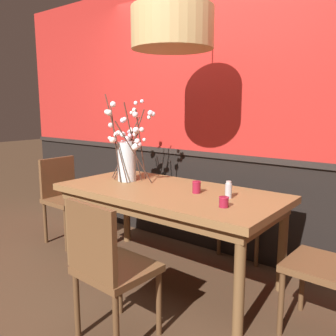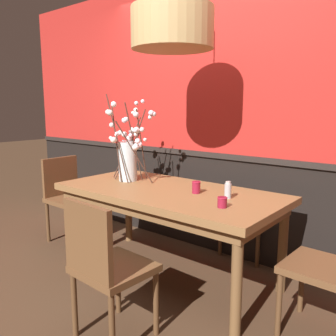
{
  "view_description": "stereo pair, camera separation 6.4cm",
  "coord_description": "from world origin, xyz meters",
  "px_view_note": "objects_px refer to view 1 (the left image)",
  "views": [
    {
      "loc": [
        1.73,
        -2.21,
        1.42
      ],
      "look_at": [
        0.0,
        0.0,
        0.93
      ],
      "focal_mm": 38.06,
      "sensor_mm": 36.0,
      "label": 1
    },
    {
      "loc": [
        1.78,
        -2.16,
        1.42
      ],
      "look_at": [
        0.0,
        0.0,
        0.93
      ],
      "focal_mm": 38.06,
      "sensor_mm": 36.0,
      "label": 2
    }
  ],
  "objects_px": {
    "candle_holder_nearer_center": "(197,187)",
    "chair_near_side_right": "(108,264)",
    "dining_table": "(168,200)",
    "pendant_lamp": "(173,29)",
    "chair_far_side_right": "(252,199)",
    "condiment_bottle": "(229,190)",
    "chair_head_west_end": "(65,194)",
    "candle_holder_nearer_edge": "(224,202)",
    "vase_with_blossoms": "(127,155)"
  },
  "relations": [
    {
      "from": "candle_holder_nearer_edge",
      "to": "condiment_bottle",
      "type": "xyz_separation_m",
      "value": [
        -0.09,
        0.23,
        0.02
      ]
    },
    {
      "from": "chair_head_west_end",
      "to": "chair_near_side_right",
      "type": "distance_m",
      "value": 1.82
    },
    {
      "from": "chair_far_side_right",
      "to": "dining_table",
      "type": "bearing_deg",
      "value": -109.87
    },
    {
      "from": "candle_holder_nearer_edge",
      "to": "chair_near_side_right",
      "type": "bearing_deg",
      "value": -116.97
    },
    {
      "from": "dining_table",
      "to": "chair_head_west_end",
      "type": "distance_m",
      "value": 1.37
    },
    {
      "from": "candle_holder_nearer_center",
      "to": "chair_near_side_right",
      "type": "bearing_deg",
      "value": -90.19
    },
    {
      "from": "chair_near_side_right",
      "to": "chair_far_side_right",
      "type": "bearing_deg",
      "value": 87.47
    },
    {
      "from": "candle_holder_nearer_center",
      "to": "pendant_lamp",
      "type": "xyz_separation_m",
      "value": [
        -0.2,
        -0.05,
        1.18
      ]
    },
    {
      "from": "chair_far_side_right",
      "to": "chair_head_west_end",
      "type": "xyz_separation_m",
      "value": [
        -1.68,
        -0.91,
        -0.03
      ]
    },
    {
      "from": "condiment_bottle",
      "to": "candle_holder_nearer_center",
      "type": "bearing_deg",
      "value": -176.1
    },
    {
      "from": "chair_far_side_right",
      "to": "candle_holder_nearer_edge",
      "type": "height_order",
      "value": "chair_far_side_right"
    },
    {
      "from": "candle_holder_nearer_center",
      "to": "candle_holder_nearer_edge",
      "type": "xyz_separation_m",
      "value": [
        0.36,
        -0.21,
        -0.01
      ]
    },
    {
      "from": "chair_far_side_right",
      "to": "condiment_bottle",
      "type": "distance_m",
      "value": 0.9
    },
    {
      "from": "dining_table",
      "to": "pendant_lamp",
      "type": "xyz_separation_m",
      "value": [
        0.05,
        -0.01,
        1.31
      ]
    },
    {
      "from": "dining_table",
      "to": "candle_holder_nearer_center",
      "type": "height_order",
      "value": "candle_holder_nearer_center"
    },
    {
      "from": "chair_head_west_end",
      "to": "chair_near_side_right",
      "type": "bearing_deg",
      "value": -28.35
    },
    {
      "from": "chair_head_west_end",
      "to": "candle_holder_nearer_edge",
      "type": "bearing_deg",
      "value": -4.38
    },
    {
      "from": "dining_table",
      "to": "chair_far_side_right",
      "type": "xyz_separation_m",
      "value": [
        0.32,
        0.89,
        -0.13
      ]
    },
    {
      "from": "chair_far_side_right",
      "to": "vase_with_blossoms",
      "type": "relative_size",
      "value": 1.24
    },
    {
      "from": "dining_table",
      "to": "vase_with_blossoms",
      "type": "relative_size",
      "value": 2.41
    },
    {
      "from": "condiment_bottle",
      "to": "pendant_lamp",
      "type": "height_order",
      "value": "pendant_lamp"
    },
    {
      "from": "candle_holder_nearer_center",
      "to": "pendant_lamp",
      "type": "bearing_deg",
      "value": -164.71
    },
    {
      "from": "chair_far_side_right",
      "to": "condiment_bottle",
      "type": "bearing_deg",
      "value": -76.98
    },
    {
      "from": "candle_holder_nearer_center",
      "to": "condiment_bottle",
      "type": "xyz_separation_m",
      "value": [
        0.27,
        0.02,
        0.01
      ]
    },
    {
      "from": "dining_table",
      "to": "pendant_lamp",
      "type": "bearing_deg",
      "value": -12.24
    },
    {
      "from": "chair_near_side_right",
      "to": "candle_holder_nearer_center",
      "type": "distance_m",
      "value": 0.97
    },
    {
      "from": "dining_table",
      "to": "condiment_bottle",
      "type": "distance_m",
      "value": 0.54
    },
    {
      "from": "dining_table",
      "to": "chair_near_side_right",
      "type": "relative_size",
      "value": 2.08
    },
    {
      "from": "chair_far_side_right",
      "to": "pendant_lamp",
      "type": "xyz_separation_m",
      "value": [
        -0.27,
        -0.9,
        1.44
      ]
    },
    {
      "from": "pendant_lamp",
      "to": "candle_holder_nearer_center",
      "type": "bearing_deg",
      "value": 15.29
    },
    {
      "from": "chair_near_side_right",
      "to": "condiment_bottle",
      "type": "bearing_deg",
      "value": 73.97
    },
    {
      "from": "chair_far_side_right",
      "to": "pendant_lamp",
      "type": "bearing_deg",
      "value": -106.71
    },
    {
      "from": "chair_head_west_end",
      "to": "candle_holder_nearer_edge",
      "type": "xyz_separation_m",
      "value": [
        1.96,
        -0.15,
        0.29
      ]
    },
    {
      "from": "dining_table",
      "to": "chair_near_side_right",
      "type": "bearing_deg",
      "value": -74.55
    },
    {
      "from": "condiment_bottle",
      "to": "pendant_lamp",
      "type": "distance_m",
      "value": 1.26
    },
    {
      "from": "chair_near_side_right",
      "to": "condiment_bottle",
      "type": "xyz_separation_m",
      "value": [
        0.27,
        0.94,
        0.31
      ]
    },
    {
      "from": "candle_holder_nearer_edge",
      "to": "pendant_lamp",
      "type": "distance_m",
      "value": 1.32
    },
    {
      "from": "chair_near_side_right",
      "to": "candle_holder_nearer_edge",
      "type": "height_order",
      "value": "chair_near_side_right"
    },
    {
      "from": "chair_far_side_right",
      "to": "candle_holder_nearer_edge",
      "type": "bearing_deg",
      "value": -75.04
    },
    {
      "from": "dining_table",
      "to": "pendant_lamp",
      "type": "distance_m",
      "value": 1.31
    },
    {
      "from": "chair_near_side_right",
      "to": "vase_with_blossoms",
      "type": "xyz_separation_m",
      "value": [
        -0.74,
        0.93,
        0.48
      ]
    },
    {
      "from": "chair_near_side_right",
      "to": "condiment_bottle",
      "type": "height_order",
      "value": "chair_near_side_right"
    },
    {
      "from": "condiment_bottle",
      "to": "pendant_lamp",
      "type": "relative_size",
      "value": 0.16
    },
    {
      "from": "chair_far_side_right",
      "to": "chair_near_side_right",
      "type": "height_order",
      "value": "chair_far_side_right"
    },
    {
      "from": "vase_with_blossoms",
      "to": "pendant_lamp",
      "type": "bearing_deg",
      "value": -5.54
    },
    {
      "from": "candle_holder_nearer_center",
      "to": "dining_table",
      "type": "bearing_deg",
      "value": -170.25
    },
    {
      "from": "vase_with_blossoms",
      "to": "condiment_bottle",
      "type": "bearing_deg",
      "value": 1.05
    },
    {
      "from": "dining_table",
      "to": "chair_head_west_end",
      "type": "relative_size",
      "value": 2.1
    },
    {
      "from": "dining_table",
      "to": "vase_with_blossoms",
      "type": "distance_m",
      "value": 0.59
    },
    {
      "from": "chair_head_west_end",
      "to": "vase_with_blossoms",
      "type": "relative_size",
      "value": 1.14
    }
  ]
}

